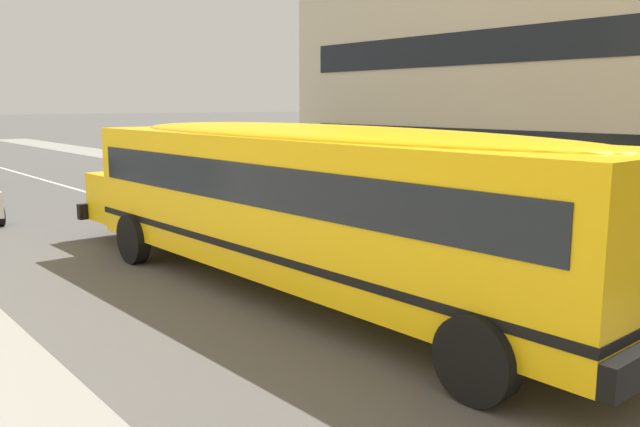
{
  "coord_description": "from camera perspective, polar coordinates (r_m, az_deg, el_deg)",
  "views": [
    {
      "loc": [
        5.62,
        -8.76,
        3.32
      ],
      "look_at": [
        -3.9,
        -0.93,
        1.24
      ],
      "focal_mm": 36.84,
      "sensor_mm": 36.0,
      "label": 1
    }
  ],
  "objects": [
    {
      "name": "ground_plane",
      "position": [
        10.92,
        17.19,
        -8.54
      ],
      "size": [
        400.0,
        400.0,
        0.0
      ],
      "primitive_type": "plane",
      "color": "#54514F"
    },
    {
      "name": "school_bus",
      "position": [
        11.3,
        -1.4,
        1.68
      ],
      "size": [
        13.34,
        3.17,
        2.97
      ],
      "rotation": [
        0.0,
        0.0,
        3.17
      ],
      "color": "yellow",
      "rests_on": "ground_plane"
    },
    {
      "name": "parked_car_teal_far_corner",
      "position": [
        24.51,
        -4.83,
        3.75
      ],
      "size": [
        3.97,
        2.02,
        1.64
      ],
      "rotation": [
        0.0,
        0.0,
        -0.04
      ],
      "color": "#195B66",
      "rests_on": "ground_plane"
    },
    {
      "name": "apartment_block_far_left",
      "position": [
        27.93,
        21.26,
        15.8
      ],
      "size": [
        18.97,
        12.05,
        13.3
      ],
      "color": "beige",
      "rests_on": "ground_plane"
    },
    {
      "name": "lane_centreline",
      "position": [
        10.92,
        17.19,
        -8.53
      ],
      "size": [
        110.0,
        0.16,
        0.01
      ],
      "primitive_type": "cube",
      "color": "silver",
      "rests_on": "ground_plane"
    }
  ]
}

